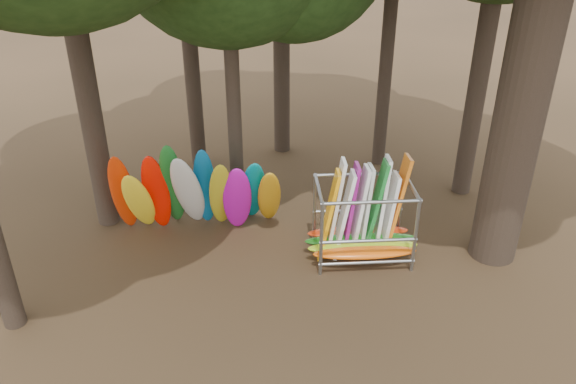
{
  "coord_description": "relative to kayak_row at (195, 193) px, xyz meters",
  "views": [
    {
      "loc": [
        -1.53,
        -11.76,
        8.57
      ],
      "look_at": [
        -0.62,
        1.5,
        1.4
      ],
      "focal_mm": 35.0,
      "sensor_mm": 36.0,
      "label": 1
    }
  ],
  "objects": [
    {
      "name": "kayak_row",
      "position": [
        0.0,
        0.0,
        0.0
      ],
      "size": [
        4.64,
        2.2,
        3.12
      ],
      "color": "red",
      "rests_on": "ground"
    },
    {
      "name": "storage_rack",
      "position": [
        4.39,
        -1.34,
        -0.32
      ],
      "size": [
        2.98,
        1.53,
        2.73
      ],
      "color": "gray",
      "rests_on": "ground"
    },
    {
      "name": "ground",
      "position": [
        3.15,
        -1.78,
        -1.3
      ],
      "size": [
        120.0,
        120.0,
        0.0
      ],
      "primitive_type": "plane",
      "color": "#47331E",
      "rests_on": "ground"
    }
  ]
}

